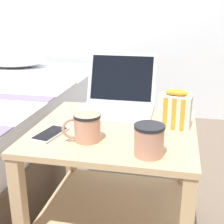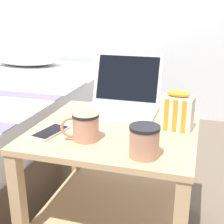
# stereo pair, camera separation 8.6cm
# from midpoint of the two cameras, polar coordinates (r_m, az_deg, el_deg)

# --- Properties ---
(bedside_table) EXTENTS (0.62, 0.59, 0.49)m
(bedside_table) POSITION_cam_midpoint_polar(r_m,az_deg,el_deg) (1.29, 2.50, -10.13)
(bedside_table) COLOR tan
(bedside_table) RESTS_ON ground_plane
(laptop) EXTENTS (0.32, 0.33, 0.24)m
(laptop) POSITION_cam_midpoint_polar(r_m,az_deg,el_deg) (1.39, 3.49, 1.97)
(laptop) COLOR #B7BABC
(laptop) RESTS_ON bedside_table
(mug_front_left) EXTENTS (0.13, 0.10, 0.10)m
(mug_front_left) POSITION_cam_midpoint_polar(r_m,az_deg,el_deg) (1.09, -2.73, -2.49)
(mug_front_left) COLOR tan
(mug_front_left) RESTS_ON bedside_table
(mug_front_right) EXTENTS (0.10, 0.14, 0.10)m
(mug_front_right) POSITION_cam_midpoint_polar(r_m,az_deg,el_deg) (0.98, 8.48, -5.00)
(mug_front_right) COLOR tan
(mug_front_right) RESTS_ON bedside_table
(snack_bag) EXTENTS (0.13, 0.09, 0.15)m
(snack_bag) POSITION_cam_midpoint_polar(r_m,az_deg,el_deg) (1.22, 13.82, 0.05)
(snack_bag) COLOR silver
(snack_bag) RESTS_ON bedside_table
(cell_phone) EXTENTS (0.11, 0.17, 0.01)m
(cell_phone) POSITION_cam_midpoint_polar(r_m,az_deg,el_deg) (1.18, -9.15, -3.67)
(cell_phone) COLOR #B7BABC
(cell_phone) RESTS_ON bedside_table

